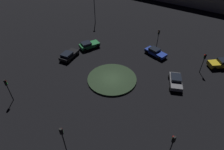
{
  "coord_description": "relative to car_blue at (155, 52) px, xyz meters",
  "views": [
    {
      "loc": [
        -23.96,
        0.91,
        20.43
      ],
      "look_at": [
        0.0,
        0.0,
        0.97
      ],
      "focal_mm": 30.33,
      "sensor_mm": 36.0,
      "label": 1
    }
  ],
  "objects": [
    {
      "name": "traffic_light_southeast",
      "position": [
        2.78,
        -0.89,
        2.12
      ],
      "size": [
        0.39,
        0.39,
        4.0
      ],
      "rotation": [
        0.0,
        0.0,
        2.37
      ],
      "color": "#2D2D2D",
      "rests_on": "ground_plane"
    },
    {
      "name": "ground_plane",
      "position": [
        -7.08,
        8.72,
        -0.74
      ],
      "size": [
        114.93,
        114.93,
        0.0
      ],
      "primitive_type": "plane",
      "color": "black"
    },
    {
      "name": "traffic_light_north",
      "position": [
        -11.14,
        23.42,
        2.02
      ],
      "size": [
        0.35,
        0.39,
        3.86
      ],
      "rotation": [
        0.0,
        0.0,
        -1.3
      ],
      "color": "#2D2D2D",
      "rests_on": "ground_plane"
    },
    {
      "name": "car_green",
      "position": [
        3.16,
        13.1,
        0.04
      ],
      "size": [
        3.55,
        4.4,
        1.48
      ],
      "rotation": [
        0.0,
        0.0,
        -1.06
      ],
      "color": "#1E7238",
      "rests_on": "ground_plane"
    },
    {
      "name": "traffic_light_southwest",
      "position": [
        -20.53,
        2.97,
        1.95
      ],
      "size": [
        0.39,
        0.36,
        3.76
      ],
      "rotation": [
        0.0,
        0.0,
        0.4
      ],
      "color": "#2D2D2D",
      "rests_on": "ground_plane"
    },
    {
      "name": "car_grey",
      "position": [
        -8.62,
        -1.39,
        0.0
      ],
      "size": [
        4.33,
        2.7,
        1.4
      ],
      "rotation": [
        0.0,
        0.0,
        2.93
      ],
      "color": "slate",
      "rests_on": "ground_plane"
    },
    {
      "name": "car_black",
      "position": [
        -0.39,
        16.74,
        0.0
      ],
      "size": [
        4.5,
        3.57,
        1.38
      ],
      "rotation": [
        0.0,
        0.0,
        -0.48
      ],
      "color": "black",
      "rests_on": "ground_plane"
    },
    {
      "name": "car_blue",
      "position": [
        0.0,
        0.0,
        0.0
      ],
      "size": [
        4.47,
        4.05,
        1.4
      ],
      "rotation": [
        0.0,
        0.0,
        3.81
      ],
      "color": "#1E38A5",
      "rests_on": "ground_plane"
    },
    {
      "name": "car_yellow",
      "position": [
        -4.27,
        -11.05,
        0.08
      ],
      "size": [
        2.34,
        4.72,
        1.55
      ],
      "rotation": [
        0.0,
        0.0,
        1.66
      ],
      "color": "gold",
      "rests_on": "ground_plane"
    },
    {
      "name": "traffic_light_northwest",
      "position": [
        -19.5,
        14.38,
        2.29
      ],
      "size": [
        0.39,
        0.36,
        4.26
      ],
      "rotation": [
        0.0,
        0.0,
        -0.43
      ],
      "color": "#2D2D2D",
      "rests_on": "ground_plane"
    },
    {
      "name": "traffic_light_south",
      "position": [
        -5.67,
        -6.6,
        1.95
      ],
      "size": [
        0.32,
        0.37,
        3.76
      ],
      "rotation": [
        0.0,
        0.0,
        1.66
      ],
      "color": "#2D2D2D",
      "rests_on": "ground_plane"
    },
    {
      "name": "roundabout_island",
      "position": [
        -7.08,
        8.72,
        -0.59
      ],
      "size": [
        8.15,
        8.15,
        0.3
      ],
      "primitive_type": "cylinder",
      "color": "#263823",
      "rests_on": "ground_plane"
    }
  ]
}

